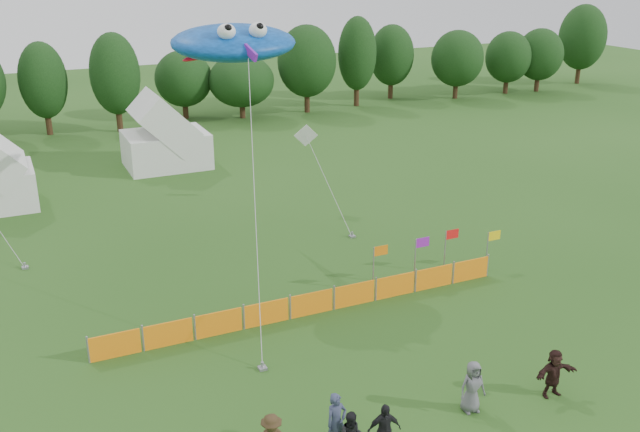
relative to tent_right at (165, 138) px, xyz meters
name	(u,v)px	position (x,y,z in m)	size (l,w,h in m)	color
ground	(399,430)	(-0.21, -32.17, -2.01)	(160.00, 160.00, 0.00)	#234C16
treeline	(145,77)	(1.40, 12.76, 2.17)	(104.57, 8.78, 8.36)	#382314
tent_right	(165,138)	(0.00, 0.00, 0.00)	(5.65, 4.52, 3.98)	silver
barrier_fence	(311,304)	(0.38, -24.05, -1.51)	(17.90, 0.06, 1.00)	orange
flag_row	(434,250)	(6.90, -23.14, -0.62)	(6.73, 0.63, 2.21)	gray
spectator_a	(336,422)	(-2.41, -32.16, -1.05)	(0.70, 0.46, 1.93)	#323954
spectator_d	(384,430)	(-1.25, -33.02, -1.12)	(1.04, 0.43, 1.78)	black
spectator_e	(472,387)	(2.46, -32.28, -1.10)	(0.89, 0.58, 1.82)	#57585D
spectator_f	(554,373)	(5.48, -32.72, -1.14)	(1.62, 0.51, 1.74)	black
stingray_kite	(232,42)	(-0.42, -17.26, 8.43)	(5.66, 17.03, 11.47)	blue
small_kite_white	(315,156)	(5.73, -12.60, 1.26)	(1.38, 6.20, 4.90)	silver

